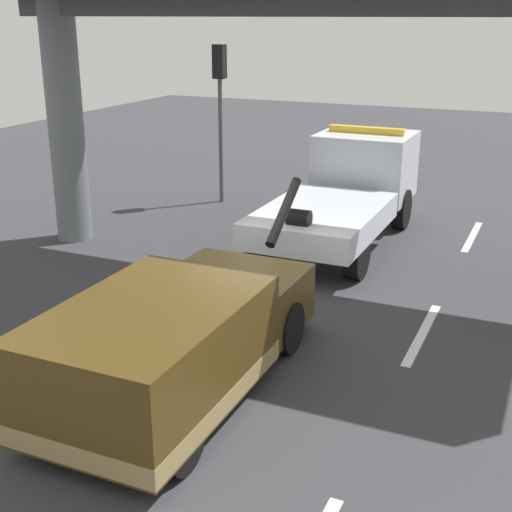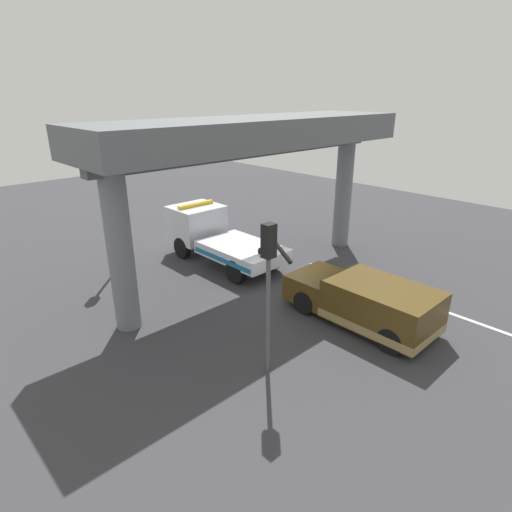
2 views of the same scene
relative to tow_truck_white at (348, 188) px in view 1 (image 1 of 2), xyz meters
name	(u,v)px [view 1 (image 1 of 2)]	position (x,y,z in m)	size (l,w,h in m)	color
ground_plane	(270,309)	(-4.78, 0.00, -1.25)	(60.00, 40.00, 0.10)	#38383D
lane_stripe_mid	(422,333)	(-4.78, -2.82, -1.20)	(2.60, 0.16, 0.01)	silver
lane_stripe_east	(472,236)	(1.22, -2.82, -1.20)	(2.60, 0.16, 0.01)	silver
tow_truck_white	(348,188)	(0.00, 0.00, 0.00)	(7.25, 2.43, 2.46)	silver
towed_van_green	(174,344)	(-8.20, 0.00, -0.42)	(5.20, 2.22, 1.58)	#4C3814
traffic_light_far	(220,89)	(1.74, 4.28, 1.97)	(0.39, 0.32, 4.36)	#515456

